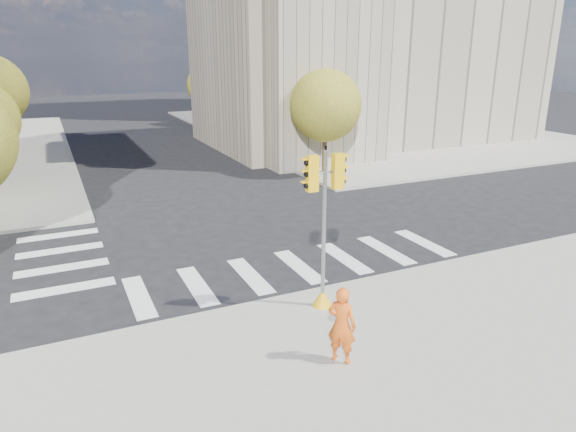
% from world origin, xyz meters
% --- Properties ---
extents(ground, '(160.00, 160.00, 0.00)m').
position_xyz_m(ground, '(0.00, 0.00, 0.00)').
color(ground, black).
rests_on(ground, ground).
extents(sidewalk_near, '(30.00, 14.00, 0.15)m').
position_xyz_m(sidewalk_near, '(0.00, -11.00, 0.07)').
color(sidewalk_near, gray).
rests_on(sidewalk_near, ground).
extents(sidewalk_far_right, '(28.00, 40.00, 0.15)m').
position_xyz_m(sidewalk_far_right, '(20.00, 26.00, 0.07)').
color(sidewalk_far_right, gray).
rests_on(sidewalk_far_right, ground).
extents(civic_building, '(26.00, 16.00, 19.39)m').
position_xyz_m(civic_building, '(15.59, 19.12, 7.26)').
color(civic_building, gray).
rests_on(civic_building, ground).
extents(tree_re_near, '(4.20, 4.20, 6.16)m').
position_xyz_m(tree_re_near, '(7.50, 10.00, 4.05)').
color(tree_re_near, '#382616').
rests_on(tree_re_near, ground).
extents(tree_re_mid, '(4.60, 4.60, 6.66)m').
position_xyz_m(tree_re_mid, '(7.50, 22.00, 4.35)').
color(tree_re_mid, '#382616').
rests_on(tree_re_mid, ground).
extents(tree_re_far, '(4.00, 4.00, 5.88)m').
position_xyz_m(tree_re_far, '(7.50, 34.00, 3.87)').
color(tree_re_far, '#382616').
rests_on(tree_re_far, ground).
extents(lamp_near, '(0.35, 0.18, 8.11)m').
position_xyz_m(lamp_near, '(8.00, 14.00, 4.58)').
color(lamp_near, black).
rests_on(lamp_near, sidewalk_far_right).
extents(lamp_far, '(0.35, 0.18, 8.11)m').
position_xyz_m(lamp_far, '(8.00, 28.00, 4.58)').
color(lamp_far, black).
rests_on(lamp_far, sidewalk_far_right).
extents(traffic_signal, '(1.07, 0.56, 4.60)m').
position_xyz_m(traffic_signal, '(-0.88, -5.09, 2.10)').
color(traffic_signal, '#EFB20C').
rests_on(traffic_signal, sidewalk_near).
extents(photographer, '(0.78, 0.82, 1.88)m').
position_xyz_m(photographer, '(-1.81, -7.68, 1.09)').
color(photographer, orange).
rests_on(photographer, sidewalk_near).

